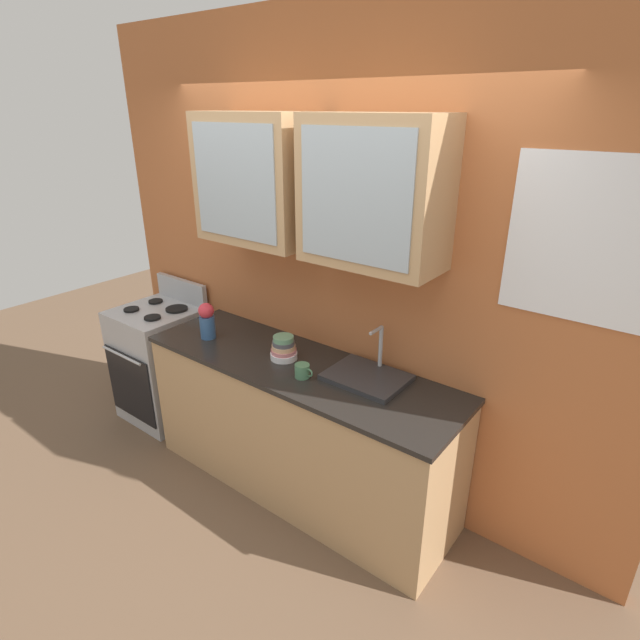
{
  "coord_description": "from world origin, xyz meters",
  "views": [
    {
      "loc": [
        1.77,
        -2.07,
        2.37
      ],
      "look_at": [
        0.18,
        0.0,
        1.26
      ],
      "focal_mm": 28.38,
      "sensor_mm": 36.0,
      "label": 1
    }
  ],
  "objects_px": {
    "stove_range": "(161,362)",
    "vase": "(207,320)",
    "bowl_stack": "(284,349)",
    "cup_near_sink": "(302,371)",
    "sink_faucet": "(367,376)"
  },
  "relations": [
    {
      "from": "stove_range",
      "to": "bowl_stack",
      "type": "height_order",
      "value": "stove_range"
    },
    {
      "from": "vase",
      "to": "sink_faucet",
      "type": "bearing_deg",
      "value": 8.75
    },
    {
      "from": "stove_range",
      "to": "sink_faucet",
      "type": "relative_size",
      "value": 2.45
    },
    {
      "from": "vase",
      "to": "cup_near_sink",
      "type": "xyz_separation_m",
      "value": [
        0.85,
        -0.03,
        -0.09
      ]
    },
    {
      "from": "cup_near_sink",
      "to": "stove_range",
      "type": "bearing_deg",
      "value": 176.27
    },
    {
      "from": "stove_range",
      "to": "vase",
      "type": "xyz_separation_m",
      "value": [
        0.71,
        -0.07,
        0.58
      ]
    },
    {
      "from": "bowl_stack",
      "to": "cup_near_sink",
      "type": "xyz_separation_m",
      "value": [
        0.24,
        -0.11,
        -0.03
      ]
    },
    {
      "from": "bowl_stack",
      "to": "vase",
      "type": "xyz_separation_m",
      "value": [
        -0.61,
        -0.08,
        0.06
      ]
    },
    {
      "from": "vase",
      "to": "cup_near_sink",
      "type": "height_order",
      "value": "vase"
    },
    {
      "from": "bowl_stack",
      "to": "vase",
      "type": "relative_size",
      "value": 0.68
    },
    {
      "from": "bowl_stack",
      "to": "vase",
      "type": "bearing_deg",
      "value": -172.31
    },
    {
      "from": "stove_range",
      "to": "bowl_stack",
      "type": "xyz_separation_m",
      "value": [
        1.32,
        0.01,
        0.52
      ]
    },
    {
      "from": "sink_faucet",
      "to": "bowl_stack",
      "type": "distance_m",
      "value": 0.56
    },
    {
      "from": "sink_faucet",
      "to": "bowl_stack",
      "type": "height_order",
      "value": "sink_faucet"
    },
    {
      "from": "stove_range",
      "to": "sink_faucet",
      "type": "xyz_separation_m",
      "value": [
        1.87,
        0.11,
        0.47
      ]
    }
  ]
}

